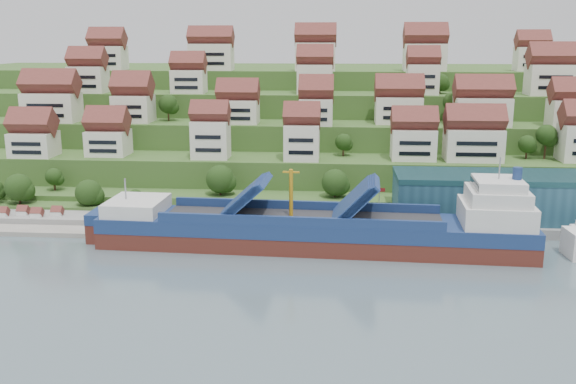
{
  "coord_description": "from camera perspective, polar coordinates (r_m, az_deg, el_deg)",
  "views": [
    {
      "loc": [
        8.8,
        -123.87,
        41.13
      ],
      "look_at": [
        -1.85,
        14.0,
        8.0
      ],
      "focal_mm": 40.0,
      "sensor_mm": 36.0,
      "label": 1
    }
  ],
  "objects": [
    {
      "name": "beach_huts",
      "position": [
        156.14,
        -21.91,
        -2.0
      ],
      "size": [
        14.4,
        3.7,
        2.2
      ],
      "color": "white",
      "rests_on": "pebble_beach"
    },
    {
      "name": "pebble_beach",
      "position": [
        156.76,
        -21.01,
        -2.47
      ],
      "size": [
        45.0,
        20.0,
        1.0
      ],
      "primitive_type": "cube",
      "color": "gray",
      "rests_on": "ground"
    },
    {
      "name": "hillside",
      "position": [
        229.63,
        2.19,
        5.84
      ],
      "size": [
        260.0,
        128.0,
        31.0
      ],
      "color": "#2D4C1E",
      "rests_on": "ground"
    },
    {
      "name": "hillside_trees",
      "position": [
        164.53,
        -2.25,
        3.72
      ],
      "size": [
        139.88,
        62.7,
        29.89
      ],
      "color": "#234216",
      "rests_on": "ground"
    },
    {
      "name": "hillside_village",
      "position": [
        185.76,
        2.45,
        8.3
      ],
      "size": [
        157.41,
        61.84,
        28.89
      ],
      "color": "silver",
      "rests_on": "ground"
    },
    {
      "name": "cargo_ship",
      "position": [
        128.93,
        3.3,
        -3.48
      ],
      "size": [
        86.81,
        17.22,
        19.25
      ],
      "rotation": [
        0.0,
        0.0,
        -0.04
      ],
      "color": "#522119",
      "rests_on": "ground"
    },
    {
      "name": "flagpole",
      "position": [
        138.5,
        8.13,
        -0.98
      ],
      "size": [
        1.28,
        0.16,
        8.0
      ],
      "color": "gray",
      "rests_on": "quay"
    },
    {
      "name": "warehouse",
      "position": [
        151.2,
        20.89,
        -0.4
      ],
      "size": [
        60.0,
        15.0,
        10.0
      ],
      "primitive_type": "cube",
      "color": "#234D61",
      "rests_on": "quay"
    },
    {
      "name": "quay",
      "position": [
        144.96,
        8.68,
        -2.72
      ],
      "size": [
        180.0,
        14.0,
        2.2
      ],
      "primitive_type": "cube",
      "color": "gray",
      "rests_on": "ground"
    },
    {
      "name": "ground",
      "position": [
        130.82,
        0.34,
        -4.85
      ],
      "size": [
        300.0,
        300.0,
        0.0
      ],
      "primitive_type": "plane",
      "color": "slate",
      "rests_on": "ground"
    }
  ]
}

